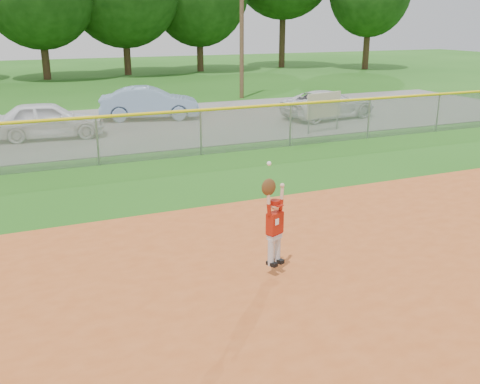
% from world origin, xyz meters
% --- Properties ---
extents(ground, '(120.00, 120.00, 0.00)m').
position_xyz_m(ground, '(0.00, 0.00, 0.00)').
color(ground, '#205914').
rests_on(ground, ground).
extents(parking_strip, '(44.00, 10.00, 0.03)m').
position_xyz_m(parking_strip, '(0.00, 16.00, 0.01)').
color(parking_strip, slate).
rests_on(parking_strip, ground).
extents(car_white_a, '(4.19, 1.98, 1.39)m').
position_xyz_m(car_white_a, '(-1.08, 14.70, 0.72)').
color(car_white_a, white).
rests_on(car_white_a, parking_strip).
extents(car_blue, '(4.60, 2.53, 1.44)m').
position_xyz_m(car_blue, '(3.43, 17.19, 0.75)').
color(car_blue, '#7D99BA').
rests_on(car_blue, parking_strip).
extents(car_white_b, '(4.70, 2.67, 1.24)m').
position_xyz_m(car_white_b, '(10.98, 14.29, 0.65)').
color(car_white_b, white).
rests_on(car_white_b, parking_strip).
extents(sponsor_sign, '(1.74, 0.44, 1.58)m').
position_xyz_m(sponsor_sign, '(9.06, 11.66, 1.04)').
color(sponsor_sign, gray).
rests_on(sponsor_sign, ground).
extents(outfield_fence, '(40.06, 0.10, 1.55)m').
position_xyz_m(outfield_fence, '(0.00, 10.00, 0.88)').
color(outfield_fence, gray).
rests_on(outfield_fence, ground).
extents(power_lines, '(19.40, 0.24, 9.00)m').
position_xyz_m(power_lines, '(1.00, 22.00, 4.68)').
color(power_lines, '#4C3823').
rests_on(power_lines, ground).
extents(ballplayer, '(0.52, 0.30, 1.88)m').
position_xyz_m(ballplayer, '(1.57, 1.16, 1.02)').
color(ballplayer, silver).
rests_on(ballplayer, ground).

